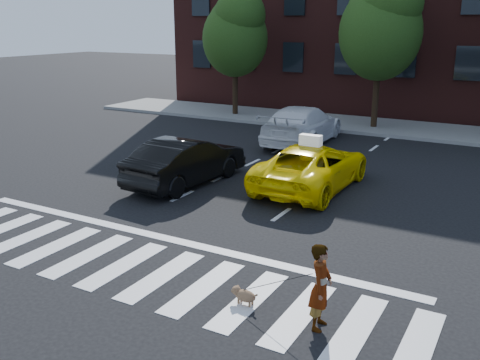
% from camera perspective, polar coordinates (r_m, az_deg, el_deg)
% --- Properties ---
extents(ground, '(120.00, 120.00, 0.00)m').
position_cam_1_polar(ground, '(11.61, -12.32, -8.88)').
color(ground, black).
rests_on(ground, ground).
extents(crosswalk, '(13.00, 2.40, 0.01)m').
position_cam_1_polar(crosswalk, '(11.61, -12.32, -8.85)').
color(crosswalk, silver).
rests_on(crosswalk, ground).
extents(stop_line, '(12.00, 0.30, 0.01)m').
position_cam_1_polar(stop_line, '(12.73, -7.57, -6.26)').
color(stop_line, silver).
rests_on(stop_line, ground).
extents(sidewalk_far, '(30.00, 4.00, 0.15)m').
position_cam_1_polar(sidewalk_far, '(26.66, 13.29, 5.70)').
color(sidewalk_far, slate).
rests_on(sidewalk_far, ground).
extents(building, '(26.00, 10.00, 12.00)m').
position_cam_1_polar(building, '(33.51, 17.80, 17.71)').
color(building, '#461C19').
rests_on(building, ground).
extents(tree_left, '(3.39, 3.38, 6.50)m').
position_cam_1_polar(tree_left, '(28.46, -0.48, 15.65)').
color(tree_left, black).
rests_on(tree_left, ground).
extents(tree_mid, '(3.69, 3.69, 7.10)m').
position_cam_1_polar(tree_mid, '(25.59, 14.88, 15.93)').
color(tree_mid, black).
rests_on(tree_mid, ground).
extents(taxi, '(2.34, 4.97, 1.37)m').
position_cam_1_polar(taxi, '(16.36, 7.70, 1.46)').
color(taxi, yellow).
rests_on(taxi, ground).
extents(black_sedan, '(1.86, 4.55, 1.47)m').
position_cam_1_polar(black_sedan, '(16.74, -5.74, 2.04)').
color(black_sedan, black).
rests_on(black_sedan, ground).
extents(white_suv, '(2.52, 5.51, 1.56)m').
position_cam_1_polar(white_suv, '(22.46, 6.64, 5.88)').
color(white_suv, white).
rests_on(white_suv, ground).
extents(woman, '(0.42, 0.58, 1.49)m').
position_cam_1_polar(woman, '(9.01, 8.60, -11.20)').
color(woman, '#999999').
rests_on(woman, ground).
extents(dog, '(0.56, 0.23, 0.32)m').
position_cam_1_polar(dog, '(9.84, 0.37, -12.15)').
color(dog, '#997D4D').
rests_on(dog, ground).
extents(taxi_sign, '(0.65, 0.29, 0.32)m').
position_cam_1_polar(taxi_sign, '(15.98, 7.55, 4.23)').
color(taxi_sign, white).
rests_on(taxi_sign, taxi).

